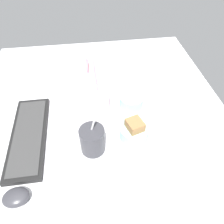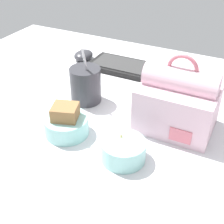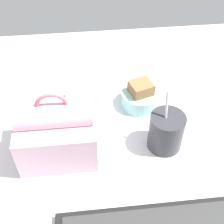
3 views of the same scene
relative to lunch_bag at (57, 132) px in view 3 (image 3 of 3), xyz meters
The scene contains 5 objects.
desk_surface 20.17cm from the lunch_bag, 165.67° to the right, with size 140.00×110.00×2.00cm.
lunch_bag is the anchor object (origin of this frame).
soup_cup 28.08cm from the lunch_bag, behind, with size 9.12×9.12×17.73cm.
bento_bowl_sandwich 29.08cm from the lunch_bag, 147.34° to the right, with size 11.38×11.38×8.37cm.
bento_bowl_snacks 19.80cm from the lunch_bag, 111.61° to the right, with size 10.50×10.50×5.99cm.
Camera 3 is at (9.49, 56.94, 68.63)cm, focal length 50.00 mm.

